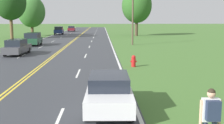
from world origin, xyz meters
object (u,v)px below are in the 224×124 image
tree_left_verge (137,6)px  car_maroon_sedan_distant (72,29)px  car_dark_grey_sedan_mid_near (17,47)px  car_white_sedan_approaching (109,92)px  car_dark_green_van_mid_far (33,39)px  fire_hydrant (134,61)px  hitchhiker_person (211,113)px  tree_mid_treeline (10,2)px  car_dark_blue_suv_receding (59,30)px  tree_behind_sign (31,12)px

tree_left_verge → car_maroon_sedan_distant: (-16.26, 21.90, -5.58)m
tree_left_verge → car_dark_grey_sedan_mid_near: tree_left_verge is taller
car_maroon_sedan_distant → tree_left_verge: bearing=-144.8°
car_white_sedan_approaching → car_dark_green_van_mid_far: bearing=-159.4°
fire_hydrant → car_dark_grey_sedan_mid_near: (-11.08, 7.71, 0.34)m
hitchhiker_person → car_white_sedan_approaching: 4.60m
fire_hydrant → hitchhiker_person: bearing=-87.8°
tree_mid_treeline → car_dark_blue_suv_receding: bearing=66.5°
tree_left_verge → tree_behind_sign: tree_left_verge is taller
car_dark_grey_sedan_mid_near → tree_behind_sign: bearing=11.6°
hitchhiker_person → tree_left_verge: (4.57, 53.34, 5.29)m
hitchhiker_person → car_white_sedan_approaching: bearing=35.8°
car_maroon_sedan_distant → fire_hydrant: bearing=-171.1°
car_white_sedan_approaching → tree_mid_treeline: bearing=-156.6°
hitchhiker_person → car_maroon_sedan_distant: bearing=8.9°
fire_hydrant → car_dark_grey_sedan_mid_near: 13.50m
car_white_sedan_approaching → car_maroon_sedan_distant: 72.08m
fire_hydrant → car_dark_green_van_mid_far: bearing=123.9°
car_white_sedan_approaching → fire_hydrant: bearing=169.4°
tree_behind_sign → car_dark_grey_sedan_mid_near: bearing=-79.2°
tree_left_verge → car_dark_grey_sedan_mid_near: 36.05m
fire_hydrant → car_dark_grey_sedan_mid_near: car_dark_grey_sedan_mid_near is taller
tree_left_verge → hitchhiker_person: bearing=-94.9°
fire_hydrant → tree_left_verge: 40.21m
fire_hydrant → tree_mid_treeline: (-18.78, 30.73, 6.14)m
tree_behind_sign → car_white_sedan_approaching: bearing=-73.1°
tree_left_verge → tree_behind_sign: (-22.14, -0.57, -1.31)m
hitchhiker_person → car_dark_blue_suv_receding: bearing=12.5°
tree_mid_treeline → car_dark_green_van_mid_far: 15.90m
car_dark_green_van_mid_far → car_maroon_sedan_distant: bearing=-2.6°
car_dark_grey_sedan_mid_near → tree_mid_treeline: bearing=19.3°
tree_mid_treeline → car_white_sedan_approaching: bearing=-67.9°
fire_hydrant → car_dark_blue_suv_receding: 46.97m
car_maroon_sedan_distant → tree_behind_sign: bearing=164.0°
tree_mid_treeline → car_dark_grey_sedan_mid_near: 24.95m
hitchhiker_person → car_dark_grey_sedan_mid_near: bearing=28.4°
car_dark_green_van_mid_far → tree_mid_treeline: bearing=26.1°
hitchhiker_person → tree_behind_sign: (-17.57, 52.77, 3.98)m
fire_hydrant → tree_behind_sign: size_ratio=0.11×
tree_left_verge → car_dark_grey_sedan_mid_near: (-16.18, -31.73, -5.58)m
tree_behind_sign → tree_mid_treeline: bearing=-102.1°
hitchhiker_person → tree_mid_treeline: size_ratio=0.18×
car_white_sedan_approaching → car_dark_green_van_mid_far: size_ratio=1.00×
tree_mid_treeline → hitchhiker_person: bearing=-66.6°
hitchhiker_person → tree_mid_treeline: (-19.31, 44.62, 5.51)m
car_dark_grey_sedan_mid_near → car_maroon_sedan_distant: car_dark_grey_sedan_mid_near is taller
tree_behind_sign → tree_mid_treeline: tree_mid_treeline is taller
tree_mid_treeline → car_dark_blue_suv_receding: 16.85m
tree_mid_treeline → car_white_sedan_approaching: tree_mid_treeline is taller
tree_left_verge → car_maroon_sedan_distant: size_ratio=2.41×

